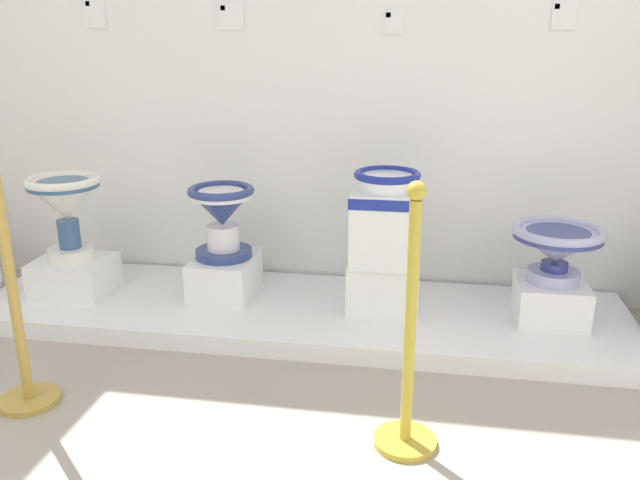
{
  "coord_description": "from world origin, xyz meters",
  "views": [
    {
      "loc": [
        2.54,
        -0.45,
        1.38
      ],
      "look_at": [
        2.06,
        2.47,
        0.43
      ],
      "focal_mm": 36.11,
      "sensor_mm": 36.0,
      "label": 1
    }
  ],
  "objects_px": {
    "info_placard_fourth": "(564,15)",
    "stanchion_post_near_left": "(18,324)",
    "info_placard_second": "(231,16)",
    "antique_toilet_slender_white": "(386,214)",
    "antique_toilet_squat_floral": "(65,202)",
    "plinth_block_rightmost": "(550,300)",
    "info_placard_first": "(95,13)",
    "plinth_block_squat_floral": "(74,276)",
    "antique_toilet_tall_cobalt": "(222,212)",
    "plinth_block_slender_white": "(384,285)",
    "antique_toilet_rightmost": "(557,245)",
    "stanchion_post_near_right": "(408,365)",
    "info_placard_third": "(394,22)",
    "plinth_block_tall_cobalt": "(225,276)"
  },
  "relations": [
    {
      "from": "plinth_block_squat_floral",
      "to": "antique_toilet_squat_floral",
      "type": "bearing_deg",
      "value": 180.0
    },
    {
      "from": "plinth_block_slender_white",
      "to": "stanchion_post_near_right",
      "type": "height_order",
      "value": "stanchion_post_near_right"
    },
    {
      "from": "antique_toilet_squat_floral",
      "to": "antique_toilet_slender_white",
      "type": "height_order",
      "value": "antique_toilet_slender_white"
    },
    {
      "from": "info_placard_third",
      "to": "plinth_block_squat_floral",
      "type": "bearing_deg",
      "value": -162.95
    },
    {
      "from": "antique_toilet_tall_cobalt",
      "to": "info_placard_second",
      "type": "height_order",
      "value": "info_placard_second"
    },
    {
      "from": "info_placard_fourth",
      "to": "stanchion_post_near_left",
      "type": "distance_m",
      "value": 2.74
    },
    {
      "from": "stanchion_post_near_right",
      "to": "antique_toilet_tall_cobalt",
      "type": "bearing_deg",
      "value": 133.72
    },
    {
      "from": "info_placard_third",
      "to": "info_placard_second",
      "type": "bearing_deg",
      "value": 180.0
    },
    {
      "from": "antique_toilet_squat_floral",
      "to": "info_placard_first",
      "type": "bearing_deg",
      "value": 89.2
    },
    {
      "from": "antique_toilet_tall_cobalt",
      "to": "antique_toilet_rightmost",
      "type": "distance_m",
      "value": 1.61
    },
    {
      "from": "plinth_block_slender_white",
      "to": "info_placard_first",
      "type": "bearing_deg",
      "value": 165.0
    },
    {
      "from": "plinth_block_tall_cobalt",
      "to": "plinth_block_rightmost",
      "type": "height_order",
      "value": "plinth_block_tall_cobalt"
    },
    {
      "from": "info_placard_fourth",
      "to": "antique_toilet_slender_white",
      "type": "bearing_deg",
      "value": -151.3
    },
    {
      "from": "antique_toilet_rightmost",
      "to": "info_placard_fourth",
      "type": "height_order",
      "value": "info_placard_fourth"
    },
    {
      "from": "info_placard_first",
      "to": "info_placard_third",
      "type": "height_order",
      "value": "info_placard_first"
    },
    {
      "from": "antique_toilet_squat_floral",
      "to": "plinth_block_rightmost",
      "type": "height_order",
      "value": "antique_toilet_squat_floral"
    },
    {
      "from": "plinth_block_tall_cobalt",
      "to": "info_placard_second",
      "type": "relative_size",
      "value": 2.87
    },
    {
      "from": "antique_toilet_tall_cobalt",
      "to": "plinth_block_rightmost",
      "type": "bearing_deg",
      "value": -1.61
    },
    {
      "from": "plinth_block_squat_floral",
      "to": "plinth_block_slender_white",
      "type": "relative_size",
      "value": 1.1
    },
    {
      "from": "info_placard_third",
      "to": "info_placard_first",
      "type": "bearing_deg",
      "value": 180.0
    },
    {
      "from": "antique_toilet_tall_cobalt",
      "to": "info_placard_first",
      "type": "relative_size",
      "value": 2.35
    },
    {
      "from": "info_placard_first",
      "to": "info_placard_second",
      "type": "xyz_separation_m",
      "value": [
        0.75,
        -0.0,
        -0.02
      ]
    },
    {
      "from": "plinth_block_tall_cobalt",
      "to": "info_placard_first",
      "type": "distance_m",
      "value": 1.56
    },
    {
      "from": "plinth_block_tall_cobalt",
      "to": "antique_toilet_slender_white",
      "type": "relative_size",
      "value": 0.88
    },
    {
      "from": "plinth_block_tall_cobalt",
      "to": "plinth_block_rightmost",
      "type": "relative_size",
      "value": 1.2
    },
    {
      "from": "plinth_block_rightmost",
      "to": "stanchion_post_near_left",
      "type": "bearing_deg",
      "value": -155.78
    },
    {
      "from": "antique_toilet_rightmost",
      "to": "info_placard_second",
      "type": "xyz_separation_m",
      "value": [
        -1.63,
        0.42,
        1.01
      ]
    },
    {
      "from": "antique_toilet_squat_floral",
      "to": "antique_toilet_slender_white",
      "type": "distance_m",
      "value": 1.6
    },
    {
      "from": "plinth_block_tall_cobalt",
      "to": "antique_toilet_tall_cobalt",
      "type": "relative_size",
      "value": 1.06
    },
    {
      "from": "plinth_block_rightmost",
      "to": "info_placard_first",
      "type": "height_order",
      "value": "info_placard_first"
    },
    {
      "from": "antique_toilet_tall_cobalt",
      "to": "plinth_block_slender_white",
      "type": "bearing_deg",
      "value": -3.85
    },
    {
      "from": "antique_toilet_squat_floral",
      "to": "antique_toilet_slender_white",
      "type": "relative_size",
      "value": 0.99
    },
    {
      "from": "plinth_block_squat_floral",
      "to": "plinth_block_rightmost",
      "type": "bearing_deg",
      "value": 1.66
    },
    {
      "from": "antique_toilet_squat_floral",
      "to": "plinth_block_slender_white",
      "type": "bearing_deg",
      "value": 2.11
    },
    {
      "from": "antique_toilet_slender_white",
      "to": "info_placard_fourth",
      "type": "height_order",
      "value": "info_placard_fourth"
    },
    {
      "from": "plinth_block_tall_cobalt",
      "to": "plinth_block_squat_floral",
      "type": "bearing_deg",
      "value": -171.63
    },
    {
      "from": "plinth_block_squat_floral",
      "to": "antique_toilet_squat_floral",
      "type": "relative_size",
      "value": 0.86
    },
    {
      "from": "info_placard_second",
      "to": "antique_toilet_slender_white",
      "type": "bearing_deg",
      "value": -26.71
    },
    {
      "from": "info_placard_fourth",
      "to": "stanchion_post_near_left",
      "type": "xyz_separation_m",
      "value": [
        -2.1,
        -1.36,
        -1.13
      ]
    },
    {
      "from": "plinth_block_rightmost",
      "to": "info_placard_second",
      "type": "bearing_deg",
      "value": 165.68
    },
    {
      "from": "plinth_block_tall_cobalt",
      "to": "stanchion_post_near_left",
      "type": "distance_m",
      "value": 1.12
    },
    {
      "from": "plinth_block_rightmost",
      "to": "stanchion_post_near_left",
      "type": "xyz_separation_m",
      "value": [
        -2.1,
        -0.95,
        0.15
      ]
    },
    {
      "from": "info_placard_first",
      "to": "plinth_block_tall_cobalt",
      "type": "bearing_deg",
      "value": -25.75
    },
    {
      "from": "antique_toilet_rightmost",
      "to": "info_placard_second",
      "type": "height_order",
      "value": "info_placard_second"
    },
    {
      "from": "antique_toilet_slender_white",
      "to": "info_placard_third",
      "type": "relative_size",
      "value": 3.82
    },
    {
      "from": "antique_toilet_squat_floral",
      "to": "stanchion_post_near_left",
      "type": "xyz_separation_m",
      "value": [
        0.28,
        -0.88,
        -0.24
      ]
    },
    {
      "from": "antique_toilet_slender_white",
      "to": "stanchion_post_near_left",
      "type": "xyz_separation_m",
      "value": [
        -1.32,
        -0.93,
        -0.23
      ]
    },
    {
      "from": "plinth_block_squat_floral",
      "to": "antique_toilet_tall_cobalt",
      "type": "bearing_deg",
      "value": 8.37
    },
    {
      "from": "plinth_block_tall_cobalt",
      "to": "antique_toilet_tall_cobalt",
      "type": "xyz_separation_m",
      "value": [
        0.0,
        0.0,
        0.34
      ]
    },
    {
      "from": "stanchion_post_near_left",
      "to": "plinth_block_rightmost",
      "type": "bearing_deg",
      "value": 24.22
    }
  ]
}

